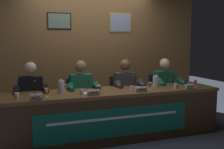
{
  "coord_description": "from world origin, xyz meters",
  "views": [
    {
      "loc": [
        -1.31,
        -3.72,
        1.49
      ],
      "look_at": [
        0.0,
        0.0,
        1.01
      ],
      "focal_mm": 41.04,
      "sensor_mm": 36.0,
      "label": 1
    }
  ],
  "objects_px": {
    "nameplate_far_left": "(36,97)",
    "water_pitcher_right_side": "(156,82)",
    "nameplate_center_right": "(141,89)",
    "juice_glass_center_right": "(150,85)",
    "conference_table": "(114,107)",
    "juice_glass_far_right": "(195,82)",
    "water_cup_far_right": "(175,86)",
    "panelist_center_left": "(82,91)",
    "water_cup_far_left": "(17,96)",
    "microphone_center_right": "(135,84)",
    "water_cup_center_right": "(132,89)",
    "juice_glass_center_left": "(99,88)",
    "panelist_far_right": "(166,86)",
    "microphone_far_left": "(35,91)",
    "chair_center_right": "(122,101)",
    "nameplate_far_right": "(190,86)",
    "water_cup_center_left": "(82,93)",
    "panelist_center_right": "(126,88)",
    "panelist_far_left": "(31,94)",
    "chair_center_left": "(79,105)",
    "chair_far_right": "(160,98)",
    "nameplate_center_left": "(93,93)",
    "chair_far_left": "(31,109)",
    "water_pitcher_left_side": "(61,87)",
    "microphone_far_right": "(175,82)",
    "microphone_center_left": "(88,88)",
    "document_stack_center_left": "(89,93)"
  },
  "relations": [
    {
      "from": "chair_far_left",
      "to": "juice_glass_far_right",
      "type": "xyz_separation_m",
      "value": [
        2.6,
        -0.77,
        0.42
      ]
    },
    {
      "from": "conference_table",
      "to": "juice_glass_center_left",
      "type": "bearing_deg",
      "value": -166.57
    },
    {
      "from": "water_cup_center_left",
      "to": "juice_glass_far_right",
      "type": "bearing_deg",
      "value": 0.31
    },
    {
      "from": "conference_table",
      "to": "nameplate_center_right",
      "type": "height_order",
      "value": "nameplate_center_right"
    },
    {
      "from": "conference_table",
      "to": "water_cup_center_left",
      "type": "relative_size",
      "value": 41.08
    },
    {
      "from": "microphone_far_left",
      "to": "panelist_center_right",
      "type": "xyz_separation_m",
      "value": [
        1.56,
        0.42,
        -0.13
      ]
    },
    {
      "from": "microphone_center_left",
      "to": "panelist_center_right",
      "type": "relative_size",
      "value": 0.18
    },
    {
      "from": "juice_glass_far_right",
      "to": "water_cup_far_right",
      "type": "bearing_deg",
      "value": 178.83
    },
    {
      "from": "water_cup_far_left",
      "to": "water_cup_center_right",
      "type": "xyz_separation_m",
      "value": [
        1.65,
        -0.04,
        0.0
      ]
    },
    {
      "from": "juice_glass_center_right",
      "to": "juice_glass_far_right",
      "type": "distance_m",
      "value": 0.83
    },
    {
      "from": "water_cup_far_left",
      "to": "microphone_far_right",
      "type": "xyz_separation_m",
      "value": [
        2.55,
        0.18,
        0.04
      ]
    },
    {
      "from": "water_cup_far_left",
      "to": "nameplate_far_right",
      "type": "distance_m",
      "value": 2.63
    },
    {
      "from": "panelist_center_left",
      "to": "water_cup_far_right",
      "type": "height_order",
      "value": "panelist_center_left"
    },
    {
      "from": "water_cup_center_left",
      "to": "panelist_center_right",
      "type": "xyz_separation_m",
      "value": [
        0.93,
        0.58,
        -0.09
      ]
    },
    {
      "from": "chair_center_right",
      "to": "nameplate_far_right",
      "type": "relative_size",
      "value": 5.41
    },
    {
      "from": "panelist_center_right",
      "to": "juice_glass_far_right",
      "type": "distance_m",
      "value": 1.17
    },
    {
      "from": "panelist_center_left",
      "to": "water_pitcher_left_side",
      "type": "height_order",
      "value": "panelist_center_left"
    },
    {
      "from": "panelist_far_left",
      "to": "nameplate_far_right",
      "type": "height_order",
      "value": "panelist_far_left"
    },
    {
      "from": "panelist_center_left",
      "to": "microphone_far_right",
      "type": "distance_m",
      "value": 1.6
    },
    {
      "from": "panelist_center_right",
      "to": "chair_far_right",
      "type": "distance_m",
      "value": 0.87
    },
    {
      "from": "chair_far_left",
      "to": "nameplate_far_right",
      "type": "xyz_separation_m",
      "value": [
        2.43,
        -0.87,
        0.37
      ]
    },
    {
      "from": "chair_center_left",
      "to": "juice_glass_center_right",
      "type": "distance_m",
      "value": 1.29
    },
    {
      "from": "water_cup_center_left",
      "to": "nameplate_far_right",
      "type": "relative_size",
      "value": 0.52
    },
    {
      "from": "nameplate_center_left",
      "to": "chair_far_right",
      "type": "xyz_separation_m",
      "value": [
        1.57,
        0.84,
        -0.37
      ]
    },
    {
      "from": "nameplate_center_left",
      "to": "microphone_center_right",
      "type": "bearing_deg",
      "value": 18.44
    },
    {
      "from": "water_pitcher_left_side",
      "to": "water_cup_center_right",
      "type": "bearing_deg",
      "value": -12.97
    },
    {
      "from": "panelist_center_left",
      "to": "microphone_center_right",
      "type": "relative_size",
      "value": 5.6
    },
    {
      "from": "juice_glass_center_left",
      "to": "water_cup_far_right",
      "type": "distance_m",
      "value": 1.3
    },
    {
      "from": "panelist_center_left",
      "to": "water_cup_center_left",
      "type": "height_order",
      "value": "panelist_center_left"
    },
    {
      "from": "conference_table",
      "to": "nameplate_far_left",
      "type": "xyz_separation_m",
      "value": [
        -1.16,
        -0.19,
        0.28
      ]
    },
    {
      "from": "panelist_far_left",
      "to": "water_cup_center_left",
      "type": "bearing_deg",
      "value": -40.94
    },
    {
      "from": "microphone_far_left",
      "to": "chair_center_right",
      "type": "xyz_separation_m",
      "value": [
        1.56,
        0.62,
        -0.41
      ]
    },
    {
      "from": "water_cup_far_right",
      "to": "water_pitcher_right_side",
      "type": "bearing_deg",
      "value": 138.35
    },
    {
      "from": "panelist_center_left",
      "to": "water_cup_far_left",
      "type": "bearing_deg",
      "value": -152.09
    },
    {
      "from": "conference_table",
      "to": "water_pitcher_left_side",
      "type": "xyz_separation_m",
      "value": [
        -0.78,
        0.16,
        0.33
      ]
    },
    {
      "from": "juice_glass_center_right",
      "to": "water_pitcher_right_side",
      "type": "bearing_deg",
      "value": 42.34
    },
    {
      "from": "nameplate_center_left",
      "to": "water_cup_far_right",
      "type": "xyz_separation_m",
      "value": [
        1.41,
        0.08,
        -0.0
      ]
    },
    {
      "from": "chair_far_left",
      "to": "nameplate_far_left",
      "type": "xyz_separation_m",
      "value": [
        0.03,
        -0.87,
        0.37
      ]
    },
    {
      "from": "chair_center_left",
      "to": "panelist_center_right",
      "type": "distance_m",
      "value": 0.87
    },
    {
      "from": "nameplate_far_left",
      "to": "water_pitcher_right_side",
      "type": "height_order",
      "value": "water_pitcher_right_side"
    },
    {
      "from": "chair_center_left",
      "to": "microphone_center_right",
      "type": "bearing_deg",
      "value": -36.57
    },
    {
      "from": "chair_center_left",
      "to": "water_cup_far_right",
      "type": "height_order",
      "value": "chair_center_left"
    },
    {
      "from": "chair_center_left",
      "to": "document_stack_center_left",
      "type": "relative_size",
      "value": 3.92
    },
    {
      "from": "microphone_center_right",
      "to": "panelist_center_left",
      "type": "bearing_deg",
      "value": 153.87
    },
    {
      "from": "nameplate_center_right",
      "to": "juice_glass_center_right",
      "type": "height_order",
      "value": "juice_glass_center_right"
    },
    {
      "from": "microphone_far_left",
      "to": "water_cup_center_right",
      "type": "bearing_deg",
      "value": -5.83
    },
    {
      "from": "microphone_center_right",
      "to": "water_cup_far_right",
      "type": "relative_size",
      "value": 2.54
    },
    {
      "from": "chair_far_right",
      "to": "juice_glass_far_right",
      "type": "distance_m",
      "value": 0.9
    },
    {
      "from": "juice_glass_center_left",
      "to": "panelist_far_right",
      "type": "height_order",
      "value": "panelist_far_right"
    },
    {
      "from": "conference_table",
      "to": "water_cup_center_left",
      "type": "distance_m",
      "value": 0.6
    }
  ]
}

